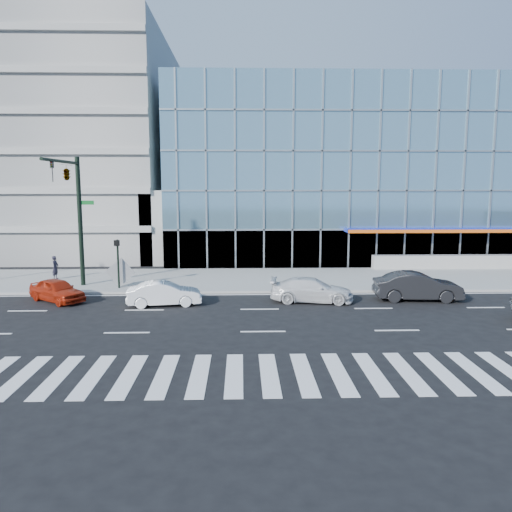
# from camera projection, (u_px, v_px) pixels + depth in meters

# --- Properties ---
(ground) EXTENTS (160.00, 160.00, 0.00)m
(ground) POSITION_uv_depth(u_px,v_px,m) (260.00, 309.00, 26.06)
(ground) COLOR black
(ground) RESTS_ON ground
(sidewalk) EXTENTS (120.00, 8.00, 0.15)m
(sidewalk) POSITION_uv_depth(u_px,v_px,m) (255.00, 279.00, 33.96)
(sidewalk) COLOR gray
(sidewalk) RESTS_ON ground
(theatre_building) EXTENTS (42.00, 26.00, 15.00)m
(theatre_building) POSITION_uv_depth(u_px,v_px,m) (387.00, 174.00, 51.12)
(theatre_building) COLOR #6794AC
(theatre_building) RESTS_ON ground
(parking_garage) EXTENTS (24.00, 24.00, 20.00)m
(parking_garage) POSITION_uv_depth(u_px,v_px,m) (50.00, 149.00, 49.78)
(parking_garage) COLOR gray
(parking_garage) RESTS_ON ground
(ramp_block) EXTENTS (6.00, 8.00, 6.00)m
(ramp_block) POSITION_uv_depth(u_px,v_px,m) (183.00, 225.00, 43.27)
(ramp_block) COLOR gray
(ramp_block) RESTS_ON ground
(tower_backdrop) EXTENTS (14.00, 14.00, 48.00)m
(tower_backdrop) POSITION_uv_depth(u_px,v_px,m) (82.00, 88.00, 91.04)
(tower_backdrop) COLOR gray
(tower_backdrop) RESTS_ON ground
(traffic_signal) EXTENTS (1.14, 5.74, 8.00)m
(traffic_signal) POSITION_uv_depth(u_px,v_px,m) (71.00, 190.00, 29.38)
(traffic_signal) COLOR black
(traffic_signal) RESTS_ON sidewalk
(ped_signal_post) EXTENTS (0.30, 0.33, 3.00)m
(ped_signal_post) POSITION_uv_depth(u_px,v_px,m) (118.00, 256.00, 30.40)
(ped_signal_post) COLOR black
(ped_signal_post) RESTS_ON sidewalk
(white_suv) EXTENTS (4.78, 2.41, 1.33)m
(white_suv) POSITION_uv_depth(u_px,v_px,m) (312.00, 290.00, 27.66)
(white_suv) COLOR silver
(white_suv) RESTS_ON ground
(white_sedan) EXTENTS (4.10, 1.90, 1.30)m
(white_sedan) POSITION_uv_depth(u_px,v_px,m) (164.00, 294.00, 26.81)
(white_sedan) COLOR white
(white_sedan) RESTS_ON ground
(dark_sedan) EXTENTS (4.91, 2.01, 1.58)m
(dark_sedan) POSITION_uv_depth(u_px,v_px,m) (418.00, 286.00, 27.99)
(dark_sedan) COLOR black
(dark_sedan) RESTS_ON ground
(red_sedan) EXTENTS (3.88, 3.50, 1.28)m
(red_sedan) POSITION_uv_depth(u_px,v_px,m) (57.00, 290.00, 27.71)
(red_sedan) COLOR #A8230C
(red_sedan) RESTS_ON ground
(pedestrian) EXTENTS (0.44, 0.61, 1.58)m
(pedestrian) POSITION_uv_depth(u_px,v_px,m) (55.00, 268.00, 33.43)
(pedestrian) COLOR black
(pedestrian) RESTS_ON sidewalk
(tilted_panel) EXTENTS (1.83, 0.19, 1.83)m
(tilted_panel) POSITION_uv_depth(u_px,v_px,m) (120.00, 272.00, 30.92)
(tilted_panel) COLOR #979797
(tilted_panel) RESTS_ON sidewalk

